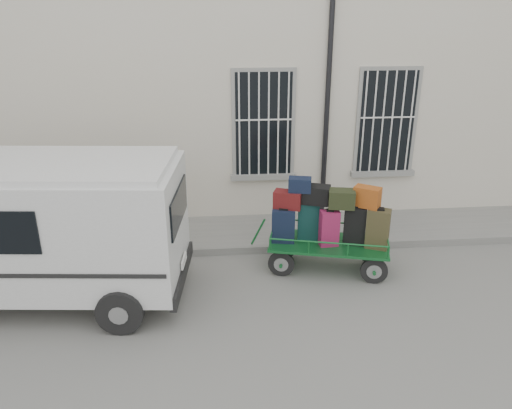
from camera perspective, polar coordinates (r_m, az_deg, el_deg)
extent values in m
plane|color=slate|center=(8.93, 5.38, -9.47)|extent=(80.00, 80.00, 0.00)
cube|color=beige|center=(13.17, 1.49, 14.77)|extent=(24.00, 5.00, 6.00)
cylinder|color=black|center=(10.84, 8.18, 11.95)|extent=(0.11, 0.11, 5.60)
cube|color=black|center=(10.79, 0.86, 9.14)|extent=(1.20, 0.08, 2.20)
cube|color=gray|center=(11.08, 0.84, 3.25)|extent=(1.45, 0.22, 0.12)
cube|color=black|center=(11.38, 14.68, 9.11)|extent=(1.20, 0.08, 2.20)
cube|color=gray|center=(11.66, 14.18, 3.54)|extent=(1.45, 0.22, 0.12)
cube|color=slate|center=(10.81, 3.34, -3.09)|extent=(24.00, 1.70, 0.15)
cylinder|color=black|center=(9.15, 2.91, -6.80)|extent=(0.49, 0.18, 0.49)
cylinder|color=gray|center=(9.15, 2.91, -6.80)|extent=(0.28, 0.15, 0.27)
cylinder|color=black|center=(9.80, 3.39, -4.74)|extent=(0.49, 0.18, 0.49)
cylinder|color=gray|center=(9.80, 3.39, -4.74)|extent=(0.28, 0.15, 0.27)
cylinder|color=black|center=(9.15, 13.34, -7.41)|extent=(0.49, 0.18, 0.49)
cylinder|color=gray|center=(9.15, 13.34, -7.41)|extent=(0.28, 0.15, 0.27)
cylinder|color=black|center=(9.80, 13.08, -5.31)|extent=(0.49, 0.18, 0.49)
cylinder|color=gray|center=(9.80, 13.08, -5.31)|extent=(0.28, 0.15, 0.27)
cube|color=#16612A|center=(9.31, 8.27, -4.46)|extent=(2.31, 1.47, 0.05)
cylinder|color=#16612A|center=(9.33, 0.24, -3.14)|extent=(0.28, 0.11, 0.55)
cube|color=black|center=(9.15, 3.16, -2.37)|extent=(0.46, 0.35, 0.63)
cube|color=black|center=(9.02, 3.21, -0.46)|extent=(0.20, 0.18, 0.03)
cube|color=black|center=(9.24, 6.00, -1.88)|extent=(0.41, 0.28, 0.73)
cube|color=black|center=(9.10, 6.09, 0.31)|extent=(0.18, 0.14, 0.03)
cube|color=#981B47|center=(9.07, 8.36, -2.70)|extent=(0.35, 0.23, 0.67)
cube|color=black|center=(8.93, 8.48, -0.67)|extent=(0.16, 0.14, 0.03)
cube|color=black|center=(9.19, 11.21, -2.37)|extent=(0.44, 0.33, 0.72)
cube|color=black|center=(9.05, 11.38, -0.21)|extent=(0.18, 0.15, 0.03)
cube|color=#333119|center=(9.14, 13.75, -2.70)|extent=(0.46, 0.40, 0.73)
cube|color=black|center=(8.99, 13.97, -0.50)|extent=(0.18, 0.16, 0.03)
cube|color=#571117|center=(9.04, 3.66, 0.57)|extent=(0.56, 0.43, 0.32)
cube|color=black|center=(9.03, 6.88, 1.14)|extent=(0.56, 0.45, 0.33)
cube|color=black|center=(8.94, 9.76, 0.64)|extent=(0.51, 0.38, 0.32)
cube|color=#8F3D1A|center=(9.01, 12.59, 0.85)|extent=(0.51, 0.46, 0.37)
cube|color=black|center=(8.95, 5.04, 2.27)|extent=(0.44, 0.32, 0.26)
cube|color=white|center=(8.77, -23.95, -2.05)|extent=(4.82, 2.45, 1.90)
cube|color=white|center=(8.45, -24.97, 4.12)|extent=(4.59, 2.27, 0.11)
cube|color=black|center=(7.97, -8.84, -0.19)|extent=(0.19, 1.48, 0.58)
cube|color=black|center=(8.50, -8.43, -7.80)|extent=(0.29, 1.96, 0.23)
cube|color=white|center=(8.38, -8.24, -6.36)|extent=(0.07, 0.44, 0.13)
cylinder|color=black|center=(7.91, -15.23, -11.69)|extent=(0.74, 0.30, 0.72)
cylinder|color=black|center=(9.53, -12.29, -5.28)|extent=(0.74, 0.30, 0.72)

